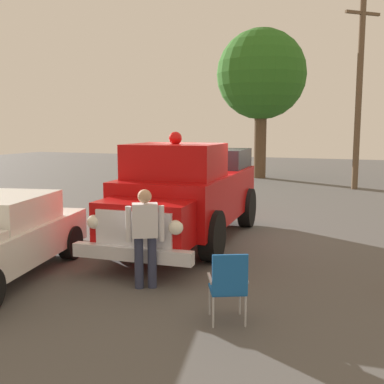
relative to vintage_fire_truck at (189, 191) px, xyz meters
The scene contains 7 objects.
ground_plane 1.51m from the vintage_fire_truck, 158.59° to the left, with size 60.00×60.00×0.00m, color #514F4C.
vintage_fire_truck is the anchor object (origin of this frame).
lawn_chair_by_car 4.09m from the vintage_fire_truck, 85.13° to the right, with size 0.59×0.59×1.02m.
lawn_chair_spare 4.88m from the vintage_fire_truck, 28.21° to the left, with size 0.66×0.66×1.02m.
spectator_standing 3.41m from the vintage_fire_truck, ahead, with size 0.43×0.61×1.68m.
oak_tree_left 14.89m from the vintage_fire_truck, behind, with size 4.62×4.62×7.69m.
utility_pole 12.06m from the vintage_fire_truck, 163.82° to the left, with size 1.22×1.35×7.95m.
Camera 1 is at (11.02, 3.73, 2.70)m, focal length 43.87 mm.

